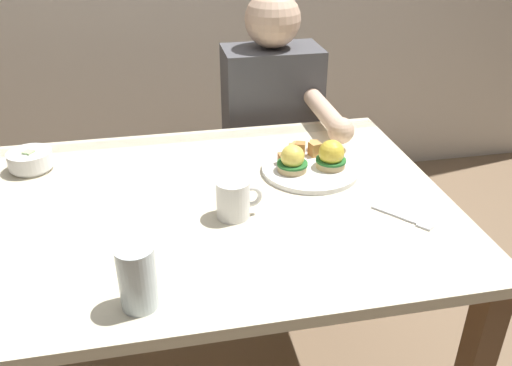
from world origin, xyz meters
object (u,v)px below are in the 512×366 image
Objects in this scene: fruit_bowl at (30,160)px; diner_person at (274,131)px; eggs_benedict_plate at (311,163)px; fork at (405,219)px; dining_table at (212,236)px; coffee_mug at (234,198)px; water_glass_near at (138,281)px.

diner_person is at bearing 23.20° from fruit_bowl.
eggs_benedict_plate is 0.78m from fruit_bowl.
fruit_bowl is 0.11× the size of diner_person.
diner_person is at bearing 100.28° from fork.
fruit_bowl is 0.85m from diner_person.
dining_table is at bearing 158.48° from fork.
diner_person is (0.77, 0.33, -0.12)m from fruit_bowl.
diner_person reaches higher than fork.
dining_table is 0.49m from fork.
diner_person is (-0.14, 0.78, -0.09)m from fork.
coffee_mug reaches higher than eggs_benedict_plate.
water_glass_near is at bearing -135.62° from eggs_benedict_plate.
water_glass_near is (-0.62, -0.18, 0.05)m from fork.
diner_person reaches higher than dining_table.
eggs_benedict_plate is 0.32m from fork.
water_glass_near is (0.29, -0.62, 0.03)m from fruit_bowl.
fork is (0.40, -0.10, -0.05)m from coffee_mug.
dining_table is 4.44× the size of eggs_benedict_plate.
diner_person reaches higher than water_glass_near.
fork is at bearing -61.96° from eggs_benedict_plate.
coffee_mug is 0.74m from diner_person.
fruit_bowl is at bearing 115.06° from water_glass_near.
coffee_mug is (0.52, -0.35, 0.02)m from fruit_bowl.
fork is at bearing -79.72° from diner_person.
fruit_bowl is 0.69m from water_glass_near.
water_glass_near is (-0.47, -0.46, 0.03)m from eggs_benedict_plate.
water_glass_near is (-0.18, -0.35, 0.16)m from dining_table.
fruit_bowl is 1.02m from fork.
fruit_bowl is at bearing -156.80° from diner_person.
fruit_bowl is 0.62m from coffee_mug.
eggs_benedict_plate is 0.24× the size of diner_person.
coffee_mug reaches higher than dining_table.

